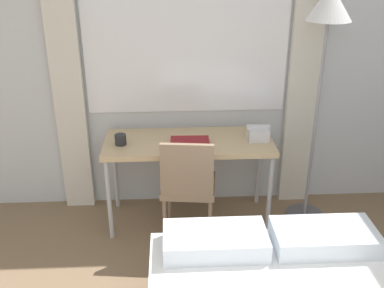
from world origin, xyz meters
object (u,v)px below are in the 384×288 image
(telephone, at_px, (258,133))
(mug, at_px, (120,140))
(standing_lamp, at_px, (326,33))
(desk_chair, at_px, (188,183))
(desk, at_px, (189,147))
(book, at_px, (190,142))

(telephone, xyz_separation_m, mug, (-1.07, -0.03, -0.01))
(standing_lamp, relative_size, telephone, 10.27)
(desk_chair, distance_m, standing_lamp, 1.47)
(desk_chair, distance_m, mug, 0.62)
(desk, relative_size, mug, 15.00)
(desk, distance_m, book, 0.09)
(book, bearing_deg, standing_lamp, 2.00)
(telephone, distance_m, book, 0.54)
(desk_chair, relative_size, standing_lamp, 0.46)
(desk_chair, height_order, mug, desk_chair)
(desk, bearing_deg, telephone, -1.47)
(standing_lamp, height_order, telephone, standing_lamp)
(book, xyz_separation_m, mug, (-0.53, 0.01, 0.03))
(desk, xyz_separation_m, book, (0.01, -0.06, 0.07))
(desk, distance_m, standing_lamp, 1.32)
(desk, relative_size, book, 4.34)
(desk, xyz_separation_m, standing_lamp, (0.99, -0.02, 0.88))
(desk, xyz_separation_m, desk_chair, (-0.02, -0.28, -0.16))
(standing_lamp, bearing_deg, telephone, 178.68)
(desk, bearing_deg, book, -81.97)
(desk_chair, bearing_deg, telephone, 31.79)
(desk, distance_m, mug, 0.53)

